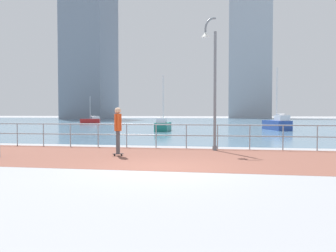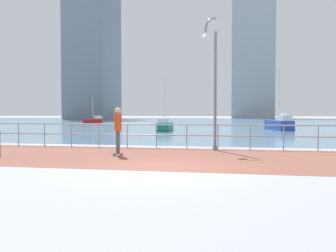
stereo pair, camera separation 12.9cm
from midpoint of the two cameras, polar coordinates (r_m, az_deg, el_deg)
ground at (r=50.13m, az=7.68°, el=0.29°), size 220.00×220.00×0.00m
brick_paving at (r=12.93m, az=0.95°, el=-5.02°), size 28.00×6.36×0.01m
harbor_water at (r=60.90m, az=8.09°, el=0.62°), size 180.00×88.00×0.00m
waterfront_railing at (r=16.00m, az=2.74°, el=-0.92°), size 25.25×0.06×1.10m
lamppost at (r=15.24m, az=6.90°, el=7.84°), size 0.66×0.66×5.66m
skateboarder at (r=13.30m, az=-8.35°, el=-0.12°), size 0.41×0.54×1.81m
sailboat_white at (r=34.46m, az=17.06°, el=0.31°), size 2.31×4.36×5.85m
sailboat_teal at (r=56.55m, az=-12.38°, el=0.88°), size 3.09×1.41×4.19m
sailboat_yellow at (r=31.12m, az=-0.94°, el=0.04°), size 1.26×3.54×4.90m
tower_steel at (r=95.97m, az=-12.49°, el=13.56°), size 10.64×14.22×43.00m
tower_slate at (r=111.08m, az=12.92°, el=12.16°), size 11.99×13.59×43.66m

